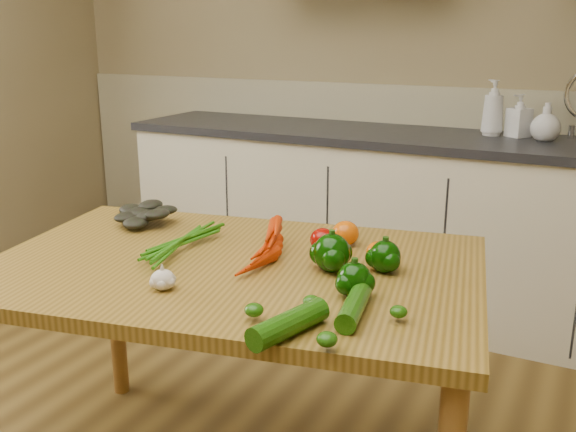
# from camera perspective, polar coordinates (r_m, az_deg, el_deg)

# --- Properties ---
(room) EXTENTS (4.04, 5.04, 2.64)m
(room) POSITION_cam_1_polar(r_m,az_deg,el_deg) (1.46, -21.02, 10.18)
(room) COLOR brown
(room) RESTS_ON ground
(counter_run) EXTENTS (2.84, 0.64, 1.14)m
(counter_run) POSITION_cam_1_polar(r_m,az_deg,el_deg) (3.25, 10.33, -0.47)
(counter_run) COLOR beige
(counter_run) RESTS_ON ground
(table) EXTENTS (1.52, 1.13, 0.74)m
(table) POSITION_cam_1_polar(r_m,az_deg,el_deg) (1.86, -4.89, -6.54)
(table) COLOR olive
(table) RESTS_ON ground
(soap_bottle_a) EXTENTS (0.14, 0.14, 0.26)m
(soap_bottle_a) POSITION_cam_1_polar(r_m,az_deg,el_deg) (3.15, 17.78, 9.14)
(soap_bottle_a) COLOR silver
(soap_bottle_a) RESTS_ON counter_run
(soap_bottle_b) EXTENTS (0.12, 0.12, 0.20)m
(soap_bottle_b) POSITION_cam_1_polar(r_m,az_deg,el_deg) (3.15, 19.87, 8.38)
(soap_bottle_b) COLOR silver
(soap_bottle_b) RESTS_ON counter_run
(soap_bottle_c) EXTENTS (0.16, 0.16, 0.17)m
(soap_bottle_c) POSITION_cam_1_polar(r_m,az_deg,el_deg) (3.09, 21.97, 7.76)
(soap_bottle_c) COLOR silver
(soap_bottle_c) RESTS_ON counter_run
(carrot_bunch) EXTENTS (0.29, 0.24, 0.07)m
(carrot_bunch) POSITION_cam_1_polar(r_m,az_deg,el_deg) (1.87, -4.40, -2.57)
(carrot_bunch) COLOR #C53004
(carrot_bunch) RESTS_ON table
(leafy_greens) EXTENTS (0.20, 0.18, 0.10)m
(leafy_greens) POSITION_cam_1_polar(r_m,az_deg,el_deg) (2.22, -12.76, 0.48)
(leafy_greens) COLOR black
(leafy_greens) RESTS_ON table
(garlic_bulb) EXTENTS (0.06, 0.06, 0.05)m
(garlic_bulb) POSITION_cam_1_polar(r_m,az_deg,el_deg) (1.66, -11.07, -5.58)
(garlic_bulb) COLOR beige
(garlic_bulb) RESTS_ON table
(pepper_a) EXTENTS (0.10, 0.10, 0.10)m
(pepper_a) POSITION_cam_1_polar(r_m,az_deg,el_deg) (1.75, 3.91, -3.29)
(pepper_a) COLOR black
(pepper_a) RESTS_ON table
(pepper_b) EXTENTS (0.09, 0.09, 0.09)m
(pepper_b) POSITION_cam_1_polar(r_m,az_deg,el_deg) (1.76, 8.61, -3.59)
(pepper_b) COLOR black
(pepper_b) RESTS_ON table
(pepper_c) EXTENTS (0.09, 0.09, 0.09)m
(pepper_c) POSITION_cam_1_polar(r_m,az_deg,el_deg) (1.59, 5.90, -5.66)
(pepper_c) COLOR black
(pepper_c) RESTS_ON table
(tomato_a) EXTENTS (0.08, 0.08, 0.07)m
(tomato_a) POSITION_cam_1_polar(r_m,az_deg,el_deg) (1.91, 3.10, -2.11)
(tomato_a) COLOR #900902
(tomato_a) RESTS_ON table
(tomato_b) EXTENTS (0.08, 0.08, 0.08)m
(tomato_b) POSITION_cam_1_polar(r_m,az_deg,el_deg) (1.97, 5.13, -1.53)
(tomato_b) COLOR #DA5705
(tomato_b) RESTS_ON table
(tomato_c) EXTENTS (0.07, 0.07, 0.06)m
(tomato_c) POSITION_cam_1_polar(r_m,az_deg,el_deg) (1.83, 8.02, -3.22)
(tomato_c) COLOR #DA5705
(tomato_c) RESTS_ON table
(zucchini_a) EXTENTS (0.08, 0.21, 0.05)m
(zucchini_a) POSITION_cam_1_polar(r_m,az_deg,el_deg) (1.49, 5.89, -7.99)
(zucchini_a) COLOR #164507
(zucchini_a) RESTS_ON table
(zucchini_b) EXTENTS (0.11, 0.22, 0.06)m
(zucchini_b) POSITION_cam_1_polar(r_m,az_deg,el_deg) (1.39, 0.06, -9.56)
(zucchini_b) COLOR #164507
(zucchini_b) RESTS_ON table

